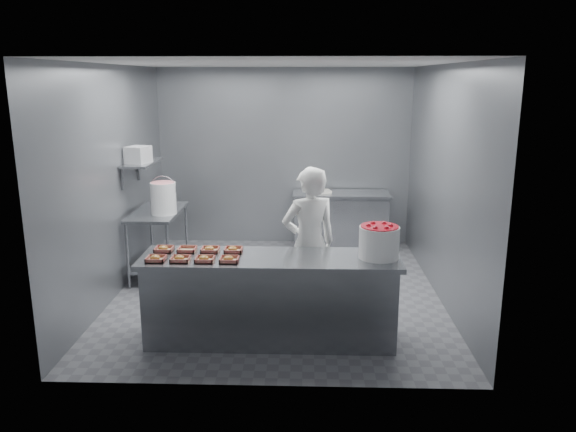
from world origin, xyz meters
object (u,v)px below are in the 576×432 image
(service_counter, at_px, (270,299))
(tray_2, at_px, (205,259))
(tray_0, at_px, (156,258))
(tray_5, at_px, (187,249))
(tray_4, at_px, (164,249))
(tray_7, at_px, (233,250))
(glaze_bucket, at_px, (163,198))
(tray_1, at_px, (180,259))
(prep_table, at_px, (159,233))
(back_counter, at_px, (341,220))
(tray_6, at_px, (210,249))
(appliance, at_px, (138,155))
(strawberry_tub, at_px, (379,241))
(tray_3, at_px, (229,259))
(worker, at_px, (309,244))

(service_counter, relative_size, tray_2, 13.88)
(tray_0, height_order, tray_5, tray_0)
(tray_4, bearing_deg, tray_7, 0.00)
(tray_7, relative_size, glaze_bucket, 0.37)
(tray_1, bearing_deg, prep_table, 110.30)
(service_counter, distance_m, tray_2, 0.80)
(back_counter, xyz_separation_m, tray_6, (-1.53, -3.09, 0.47))
(prep_table, bearing_deg, back_counter, 27.01)
(tray_0, relative_size, tray_7, 1.00)
(prep_table, bearing_deg, appliance, -141.63)
(back_counter, height_order, strawberry_tub, strawberry_tub)
(service_counter, xyz_separation_m, tray_1, (-0.87, -0.16, 0.47))
(tray_3, xyz_separation_m, strawberry_tub, (1.47, 0.17, 0.15))
(worker, bearing_deg, tray_0, 5.61)
(tray_6, bearing_deg, strawberry_tub, -4.93)
(tray_3, distance_m, tray_6, 0.39)
(service_counter, relative_size, prep_table, 2.17)
(tray_0, xyz_separation_m, tray_1, (0.24, 0.00, 0.00))
(service_counter, relative_size, worker, 1.51)
(tray_7, relative_size, strawberry_tub, 0.47)
(tray_7, bearing_deg, tray_3, -90.00)
(tray_4, bearing_deg, tray_1, -52.55)
(service_counter, relative_size, tray_4, 13.88)
(tray_3, height_order, tray_6, same)
(tray_4, bearing_deg, tray_3, -23.52)
(tray_3, relative_size, tray_4, 1.00)
(prep_table, xyz_separation_m, tray_7, (1.26, -1.79, 0.33))
(tray_5, relative_size, tray_6, 1.00)
(tray_0, xyz_separation_m, tray_7, (0.72, 0.31, 0.00))
(tray_4, bearing_deg, tray_2, -33.14)
(tray_0, relative_size, strawberry_tub, 0.47)
(tray_4, xyz_separation_m, appliance, (-0.71, 1.66, 0.75))
(prep_table, distance_m, glaze_bucket, 0.57)
(tray_3, relative_size, strawberry_tub, 0.47)
(tray_1, relative_size, tray_3, 1.00)
(service_counter, bearing_deg, glaze_bucket, 130.44)
(prep_table, bearing_deg, tray_4, -73.27)
(tray_6, height_order, worker, worker)
(tray_3, bearing_deg, tray_4, 156.48)
(tray_1, bearing_deg, tray_7, 33.14)
(service_counter, xyz_separation_m, tray_5, (-0.87, 0.16, 0.47))
(appliance, bearing_deg, tray_0, -54.34)
(tray_0, bearing_deg, tray_2, 0.00)
(service_counter, height_order, tray_7, tray_7)
(tray_5, bearing_deg, back_counter, 60.25)
(tray_1, bearing_deg, glaze_bucket, 108.34)
(appliance, bearing_deg, tray_2, -43.03)
(glaze_bucket, bearing_deg, service_counter, -49.56)
(tray_4, height_order, appliance, appliance)
(service_counter, distance_m, glaze_bucket, 2.42)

